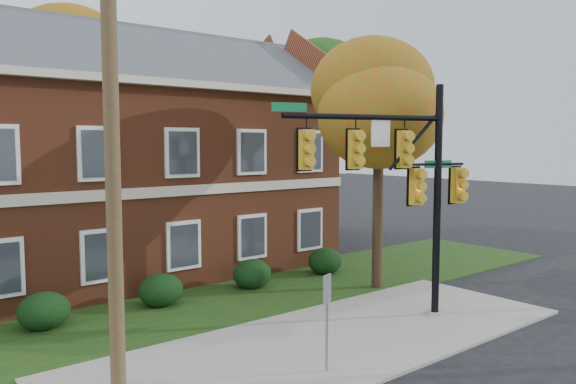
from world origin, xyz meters
TOP-DOWN VIEW (x-y plane):
  - ground at (0.00, 0.00)m, footprint 120.00×120.00m
  - sidewalk at (0.00, 1.00)m, footprint 14.00×5.00m
  - grass_strip at (0.00, 6.00)m, footprint 30.00×6.00m
  - apartment_building at (-2.00, 11.95)m, footprint 18.80×8.80m
  - hedge_left at (-5.50, 6.70)m, footprint 1.40×1.26m
  - hedge_center at (-2.00, 6.70)m, footprint 1.40×1.26m
  - hedge_right at (1.50, 6.70)m, footprint 1.40×1.26m
  - hedge_far_right at (5.00, 6.70)m, footprint 1.40×1.26m
  - tree_near_right at (5.22, 3.87)m, footprint 4.50×4.25m
  - tree_right_rear at (9.31, 12.81)m, footprint 6.30×5.95m
  - tree_far_rear at (-0.66, 19.79)m, footprint 6.84×6.46m
  - traffic_signal at (2.66, 1.01)m, footprint 5.87×1.92m
  - utility_pole at (-5.56, 1.36)m, footprint 1.38×0.51m
  - sign_post at (-1.50, -0.39)m, footprint 0.32×0.16m

SIDE VIEW (x-z plane):
  - ground at x=0.00m, z-range 0.00..0.00m
  - grass_strip at x=0.00m, z-range 0.00..0.04m
  - sidewalk at x=0.00m, z-range 0.00..0.08m
  - hedge_left at x=-5.50m, z-range 0.00..1.05m
  - hedge_center at x=-2.00m, z-range 0.00..1.05m
  - hedge_right at x=1.50m, z-range 0.00..1.05m
  - hedge_far_right at x=5.00m, z-range 0.00..1.05m
  - sign_post at x=-1.50m, z-range 0.40..2.65m
  - traffic_signal at x=2.66m, z-range 0.82..7.62m
  - utility_pole at x=-5.56m, z-range 0.06..9.12m
  - apartment_building at x=-2.00m, z-range 0.12..9.86m
  - tree_near_right at x=5.22m, z-range 2.38..10.96m
  - tree_right_rear at x=9.31m, z-range 2.81..13.43m
  - tree_far_rear at x=-0.66m, z-range 3.08..14.60m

